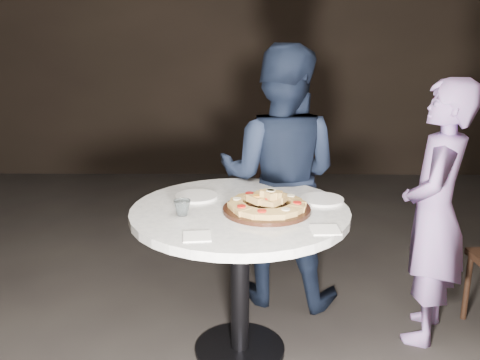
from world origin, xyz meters
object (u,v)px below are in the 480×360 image
at_px(serving_board, 267,209).
at_px(chair_far, 279,199).
at_px(diner_navy, 279,177).
at_px(table, 240,237).
at_px(diner_teal, 435,214).
at_px(focaccia_pile, 268,202).
at_px(water_glass, 182,208).

xyz_separation_m(serving_board, chair_far, (0.13, 1.09, -0.30)).
relative_size(chair_far, diner_navy, 0.56).
height_order(table, chair_far, chair_far).
height_order(serving_board, diner_teal, diner_teal).
distance_m(focaccia_pile, diner_teal, 0.93).
distance_m(table, diner_navy, 0.67).
bearing_deg(table, diner_navy, 69.46).
relative_size(focaccia_pile, diner_navy, 0.24).
bearing_deg(water_glass, focaccia_pile, 8.09).
bearing_deg(water_glass, diner_navy, 54.98).
bearing_deg(focaccia_pile, table, 162.76).
height_order(focaccia_pile, diner_navy, diner_navy).
xyz_separation_m(table, focaccia_pile, (0.13, -0.04, 0.20)).
xyz_separation_m(serving_board, diner_navy, (0.10, 0.65, -0.03)).
height_order(chair_far, diner_navy, diner_navy).
distance_m(chair_far, diner_teal, 1.17).
relative_size(chair_far, diner_teal, 0.62).
bearing_deg(diner_navy, focaccia_pile, 95.81).
height_order(serving_board, focaccia_pile, focaccia_pile).
relative_size(table, serving_board, 3.27).
height_order(table, diner_teal, diner_teal).
height_order(focaccia_pile, chair_far, focaccia_pile).
bearing_deg(diner_navy, water_glass, 69.28).
relative_size(table, water_glass, 17.10).
bearing_deg(serving_board, diner_navy, 81.19).
height_order(table, serving_board, serving_board).
height_order(chair_far, diner_teal, diner_teal).
relative_size(water_glass, diner_navy, 0.05).
height_order(table, water_glass, water_glass).
height_order(diner_navy, diner_teal, diner_navy).
bearing_deg(table, focaccia_pile, -17.24).
bearing_deg(chair_far, diner_teal, 113.10).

